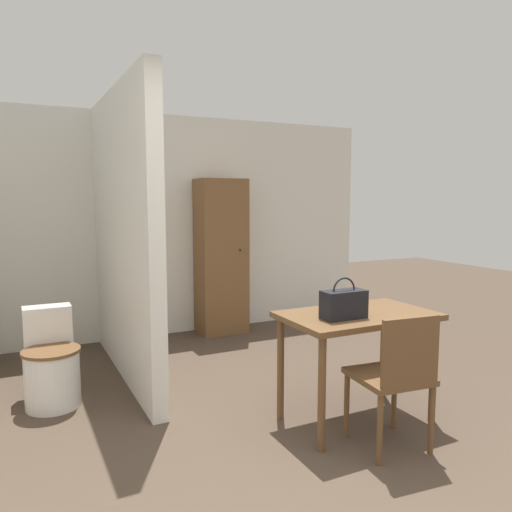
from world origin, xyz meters
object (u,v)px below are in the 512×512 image
(handbag, at_px, (344,304))
(toilet, at_px, (51,366))
(wooden_chair, at_px, (396,374))
(dining_table, at_px, (357,327))
(wooden_cabinet, at_px, (221,257))

(handbag, bearing_deg, toilet, 142.20)
(wooden_chair, xyz_separation_m, handbag, (-0.13, 0.37, 0.38))
(toilet, relative_size, handbag, 2.40)
(dining_table, xyz_separation_m, wooden_chair, (-0.06, -0.46, -0.18))
(dining_table, bearing_deg, wooden_chair, -96.89)
(handbag, bearing_deg, dining_table, 24.00)
(dining_table, distance_m, wooden_chair, 0.49)
(wooden_chair, relative_size, handbag, 2.94)
(wooden_chair, distance_m, toilet, 2.54)
(toilet, xyz_separation_m, handbag, (1.73, -1.34, 0.58))
(wooden_cabinet, bearing_deg, wooden_chair, -91.82)
(toilet, bearing_deg, handbag, -37.80)
(dining_table, distance_m, handbag, 0.28)
(handbag, distance_m, wooden_cabinet, 2.69)
(wooden_chair, xyz_separation_m, wooden_cabinet, (0.10, 3.05, 0.40))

